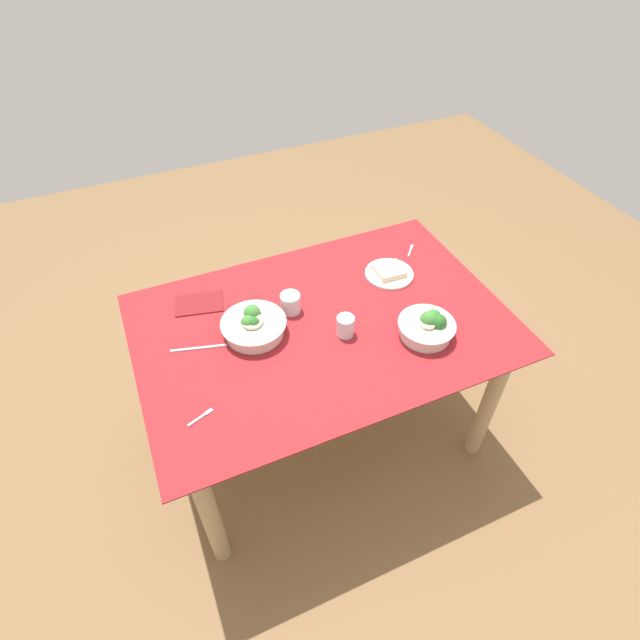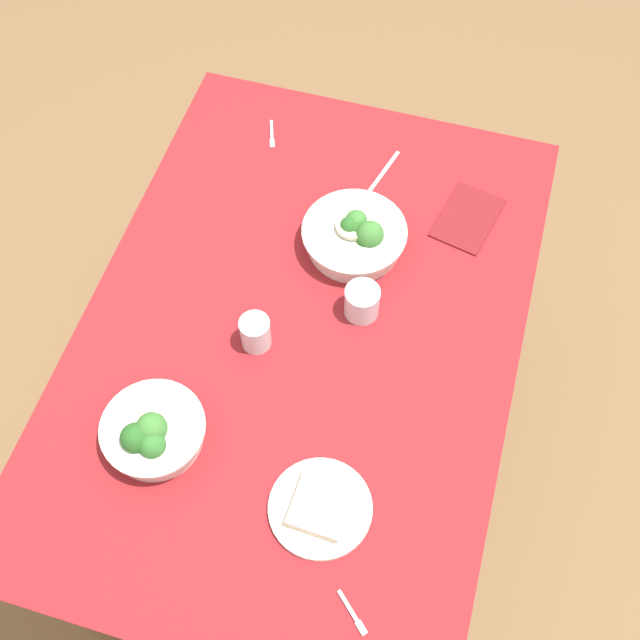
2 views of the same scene
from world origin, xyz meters
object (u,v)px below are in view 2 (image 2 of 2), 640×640
(fork_by_far_bowl, at_px, (353,615))
(fork_by_near_bowl, at_px, (272,135))
(broccoli_bowl_far, at_px, (355,236))
(broccoli_bowl_near, at_px, (153,433))
(water_glass_center, at_px, (255,333))
(napkin_folded_upper, at_px, (468,218))
(water_glass_side, at_px, (362,302))
(bread_side_plate, at_px, (320,507))
(table_knife_left, at_px, (379,179))

(fork_by_far_bowl, relative_size, fork_by_near_bowl, 0.81)
(broccoli_bowl_far, height_order, broccoli_bowl_near, broccoli_bowl_near)
(water_glass_center, bearing_deg, napkin_folded_upper, 140.65)
(broccoli_bowl_far, bearing_deg, water_glass_side, 19.51)
(water_glass_center, bearing_deg, broccoli_bowl_near, -24.19)
(fork_by_far_bowl, relative_size, napkin_folded_upper, 0.40)
(broccoli_bowl_near, height_order, water_glass_side, broccoli_bowl_near)
(broccoli_bowl_far, relative_size, water_glass_side, 3.09)
(broccoli_bowl_near, relative_size, fork_by_near_bowl, 2.34)
(bread_side_plate, bearing_deg, napkin_folded_upper, 169.80)
(table_knife_left, height_order, napkin_folded_upper, napkin_folded_upper)
(fork_by_near_bowl, bearing_deg, napkin_folded_upper, 57.50)
(napkin_folded_upper, bearing_deg, bread_side_plate, -10.20)
(water_glass_center, height_order, napkin_folded_upper, water_glass_center)
(table_knife_left, relative_size, napkin_folded_upper, 1.11)
(bread_side_plate, bearing_deg, water_glass_side, -175.24)
(water_glass_center, relative_size, water_glass_side, 1.03)
(broccoli_bowl_far, bearing_deg, water_glass_center, -24.28)
(bread_side_plate, bearing_deg, fork_by_near_bowl, -156.58)
(bread_side_plate, bearing_deg, broccoli_bowl_near, -96.91)
(bread_side_plate, height_order, water_glass_side, water_glass_side)
(broccoli_bowl_far, height_order, fork_by_near_bowl, broccoli_bowl_far)
(water_glass_center, distance_m, napkin_folded_upper, 0.63)
(bread_side_plate, bearing_deg, broccoli_bowl_far, -171.13)
(napkin_folded_upper, bearing_deg, fork_by_near_bowl, -102.94)
(bread_side_plate, distance_m, water_glass_side, 0.49)
(table_knife_left, bearing_deg, bread_side_plate, 21.29)
(broccoli_bowl_near, relative_size, table_knife_left, 1.03)
(fork_by_near_bowl, height_order, napkin_folded_upper, napkin_folded_upper)
(water_glass_center, xyz_separation_m, water_glass_side, (-0.15, 0.21, -0.00))
(bread_side_plate, distance_m, water_glass_center, 0.42)
(water_glass_side, bearing_deg, fork_by_far_bowl, 13.45)
(water_glass_side, height_order, napkin_folded_upper, water_glass_side)
(bread_side_plate, xyz_separation_m, napkin_folded_upper, (-0.82, 0.15, -0.01))
(fork_by_far_bowl, height_order, napkin_folded_upper, napkin_folded_upper)
(bread_side_plate, relative_size, table_knife_left, 1.00)
(broccoli_bowl_near, relative_size, bread_side_plate, 1.04)
(water_glass_side, bearing_deg, table_knife_left, -171.70)
(broccoli_bowl_near, bearing_deg, fork_by_near_bowl, -178.03)
(broccoli_bowl_far, bearing_deg, napkin_folded_upper, 122.49)
(water_glass_center, distance_m, fork_by_far_bowl, 0.64)
(broccoli_bowl_near, bearing_deg, water_glass_side, 142.16)
(table_knife_left, bearing_deg, broccoli_bowl_far, 13.70)
(broccoli_bowl_near, distance_m, water_glass_center, 0.32)
(water_glass_center, bearing_deg, fork_by_near_bowl, -165.25)
(bread_side_plate, bearing_deg, water_glass_center, -143.40)
(broccoli_bowl_near, xyz_separation_m, fork_by_near_bowl, (-0.90, -0.03, -0.04))
(water_glass_side, bearing_deg, broccoli_bowl_near, -37.84)
(broccoli_bowl_near, xyz_separation_m, fork_by_far_bowl, (0.23, 0.50, -0.04))
(broccoli_bowl_far, relative_size, napkin_folded_upper, 1.31)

